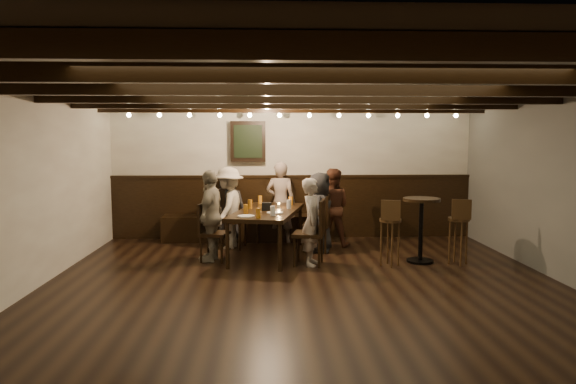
{
  "coord_description": "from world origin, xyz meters",
  "views": [
    {
      "loc": [
        -0.47,
        -5.79,
        1.81
      ],
      "look_at": [
        -0.17,
        1.3,
        1.06
      ],
      "focal_mm": 32.0,
      "sensor_mm": 36.0,
      "label": 1
    }
  ],
  "objects_px": {
    "bar_stool_right": "(458,240)",
    "person_bench_right": "(332,207)",
    "chair_right_near": "(317,234)",
    "person_bench_left": "(228,206)",
    "chair_left_far": "(214,243)",
    "chair_left_near": "(231,230)",
    "person_left_near": "(229,208)",
    "person_right_far": "(312,222)",
    "person_left_far": "(211,216)",
    "bar_stool_left": "(390,241)",
    "person_right_near": "(319,212)",
    "high_top_table": "(421,220)",
    "person_bench_centre": "(281,202)",
    "dining_table": "(267,214)",
    "chair_right_far": "(310,245)"
  },
  "relations": [
    {
      "from": "chair_left_far",
      "to": "high_top_table",
      "type": "relative_size",
      "value": 0.9
    },
    {
      "from": "person_bench_centre",
      "to": "chair_left_far",
      "type": "bearing_deg",
      "value": 64.42
    },
    {
      "from": "person_bench_centre",
      "to": "bar_stool_left",
      "type": "distance_m",
      "value": 2.32
    },
    {
      "from": "person_bench_left",
      "to": "person_right_far",
      "type": "height_order",
      "value": "person_bench_left"
    },
    {
      "from": "person_right_far",
      "to": "bar_stool_right",
      "type": "height_order",
      "value": "person_right_far"
    },
    {
      "from": "person_bench_centre",
      "to": "dining_table",
      "type": "bearing_deg",
      "value": 90.0
    },
    {
      "from": "chair_left_near",
      "to": "person_left_near",
      "type": "distance_m",
      "value": 0.37
    },
    {
      "from": "chair_right_far",
      "to": "bar_stool_left",
      "type": "relative_size",
      "value": 0.98
    },
    {
      "from": "chair_left_near",
      "to": "chair_right_far",
      "type": "xyz_separation_m",
      "value": [
        1.21,
        -1.19,
        -0.01
      ]
    },
    {
      "from": "person_bench_left",
      "to": "bar_stool_left",
      "type": "xyz_separation_m",
      "value": [
        2.42,
        -1.78,
        -0.28
      ]
    },
    {
      "from": "person_left_far",
      "to": "bar_stool_left",
      "type": "xyz_separation_m",
      "value": [
        2.56,
        -0.43,
        -0.32
      ]
    },
    {
      "from": "person_right_far",
      "to": "person_bench_right",
      "type": "bearing_deg",
      "value": -6.34
    },
    {
      "from": "dining_table",
      "to": "bar_stool_left",
      "type": "height_order",
      "value": "bar_stool_left"
    },
    {
      "from": "person_bench_left",
      "to": "person_left_far",
      "type": "xyz_separation_m",
      "value": [
        -0.15,
        -1.35,
        0.04
      ]
    },
    {
      "from": "person_bench_left",
      "to": "person_right_far",
      "type": "bearing_deg",
      "value": 140.71
    },
    {
      "from": "person_right_far",
      "to": "chair_right_far",
      "type": "bearing_deg",
      "value": 90.0
    },
    {
      "from": "person_bench_left",
      "to": "bar_stool_left",
      "type": "relative_size",
      "value": 1.33
    },
    {
      "from": "chair_left_near",
      "to": "person_right_far",
      "type": "distance_m",
      "value": 1.75
    },
    {
      "from": "person_bench_left",
      "to": "high_top_table",
      "type": "bearing_deg",
      "value": 164.14
    },
    {
      "from": "chair_left_near",
      "to": "high_top_table",
      "type": "bearing_deg",
      "value": 81.38
    },
    {
      "from": "chair_left_far",
      "to": "bar_stool_right",
      "type": "xyz_separation_m",
      "value": [
        3.53,
        -0.38,
        0.1
      ]
    },
    {
      "from": "person_left_far",
      "to": "person_right_far",
      "type": "distance_m",
      "value": 1.5
    },
    {
      "from": "person_bench_centre",
      "to": "person_right_near",
      "type": "relative_size",
      "value": 1.11
    },
    {
      "from": "chair_left_near",
      "to": "person_left_near",
      "type": "xyz_separation_m",
      "value": [
        -0.03,
        0.01,
        0.37
      ]
    },
    {
      "from": "high_top_table",
      "to": "chair_right_far",
      "type": "bearing_deg",
      "value": -176.8
    },
    {
      "from": "dining_table",
      "to": "high_top_table",
      "type": "bearing_deg",
      "value": -0.16
    },
    {
      "from": "high_top_table",
      "to": "bar_stool_left",
      "type": "relative_size",
      "value": 0.99
    },
    {
      "from": "chair_left_near",
      "to": "bar_stool_left",
      "type": "xyz_separation_m",
      "value": [
        2.34,
        -1.31,
        0.06
      ]
    },
    {
      "from": "dining_table",
      "to": "person_bench_left",
      "type": "relative_size",
      "value": 1.6
    },
    {
      "from": "chair_right_near",
      "to": "person_bench_right",
      "type": "distance_m",
      "value": 0.62
    },
    {
      "from": "chair_left_near",
      "to": "person_bench_left",
      "type": "bearing_deg",
      "value": -158.26
    },
    {
      "from": "person_left_near",
      "to": "bar_stool_right",
      "type": "relative_size",
      "value": 1.4
    },
    {
      "from": "chair_left_far",
      "to": "person_right_far",
      "type": "xyz_separation_m",
      "value": [
        1.43,
        -0.32,
        0.36
      ]
    },
    {
      "from": "person_bench_left",
      "to": "person_left_far",
      "type": "bearing_deg",
      "value": 96.34
    },
    {
      "from": "bar_stool_right",
      "to": "bar_stool_left",
      "type": "bearing_deg",
      "value": -168.58
    },
    {
      "from": "chair_left_far",
      "to": "person_right_near",
      "type": "relative_size",
      "value": 0.67
    },
    {
      "from": "chair_right_near",
      "to": "person_left_far",
      "type": "relative_size",
      "value": 0.67
    },
    {
      "from": "chair_right_near",
      "to": "bar_stool_right",
      "type": "bearing_deg",
      "value": -103.42
    },
    {
      "from": "chair_right_near",
      "to": "person_bench_left",
      "type": "height_order",
      "value": "person_bench_left"
    },
    {
      "from": "chair_right_far",
      "to": "high_top_table",
      "type": "bearing_deg",
      "value": -74.23
    },
    {
      "from": "dining_table",
      "to": "person_right_near",
      "type": "xyz_separation_m",
      "value": [
        0.83,
        0.28,
        -0.02
      ]
    },
    {
      "from": "bar_stool_right",
      "to": "person_right_near",
      "type": "bearing_deg",
      "value": 162.38
    },
    {
      "from": "person_left_far",
      "to": "chair_left_near",
      "type": "bearing_deg",
      "value": 178.13
    },
    {
      "from": "bar_stool_right",
      "to": "person_bench_right",
      "type": "bearing_deg",
      "value": 149.58
    },
    {
      "from": "person_bench_left",
      "to": "chair_left_far",
      "type": "bearing_deg",
      "value": 97.68
    },
    {
      "from": "chair_right_near",
      "to": "person_bench_centre",
      "type": "distance_m",
      "value": 1.03
    },
    {
      "from": "person_bench_centre",
      "to": "person_right_far",
      "type": "height_order",
      "value": "person_bench_centre"
    },
    {
      "from": "bar_stool_right",
      "to": "person_left_near",
      "type": "bearing_deg",
      "value": 168.01
    },
    {
      "from": "person_right_far",
      "to": "high_top_table",
      "type": "bearing_deg",
      "value": -73.94
    },
    {
      "from": "person_bench_centre",
      "to": "person_right_far",
      "type": "distance_m",
      "value": 1.68
    }
  ]
}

